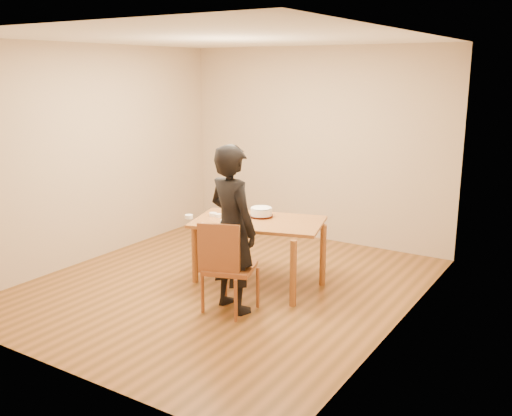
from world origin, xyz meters
The scene contains 16 objects.
room_shell centered at (0.00, 0.34, 1.35)m, with size 4.00×4.50×2.70m.
dining_table centered at (0.30, 0.25, 0.73)m, with size 1.42×0.84×0.04m, color brown.
dining_chair centered at (0.45, -0.53, 0.45)m, with size 0.47×0.47×0.04m, color brown.
cake_plate centered at (0.24, 0.40, 0.76)m, with size 0.27×0.27×0.02m, color red.
cake centered at (0.24, 0.40, 0.81)m, with size 0.25×0.25×0.08m, color white.
frosting_dome centered at (0.24, 0.40, 0.86)m, with size 0.24×0.24×0.03m, color white.
frosting_tub centered at (0.13, -0.17, 0.79)m, with size 0.09×0.09×0.08m, color white.
frosting_lid centered at (-0.12, -0.23, 0.75)m, with size 0.10×0.10×0.01m, color #1A4EAB.
frosting_dollop centered at (-0.12, -0.23, 0.77)m, with size 0.04×0.04×0.02m, color white.
ramekin_green centered at (-0.41, -0.10, 0.77)m, with size 0.09×0.09×0.04m, color white.
ramekin_yellow centered at (-0.17, 0.13, 0.77)m, with size 0.08×0.08×0.04m, color white.
ramekin_multi centered at (-0.24, 0.13, 0.77)m, with size 0.08×0.08×0.04m, color white.
candy_box_pink centered at (-0.39, 0.59, 0.76)m, with size 0.13×0.06×0.02m, color #C52E8F.
candy_box_green centered at (-0.40, 0.59, 0.78)m, with size 0.12×0.06×0.02m, color #4BB221.
spatula centered at (0.23, -0.18, 0.75)m, with size 0.15×0.01×0.01m, color black.
person centered at (0.45, -0.48, 0.85)m, with size 0.62×0.41×1.69m, color black.
Camera 1 is at (3.55, -4.96, 2.39)m, focal length 40.00 mm.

